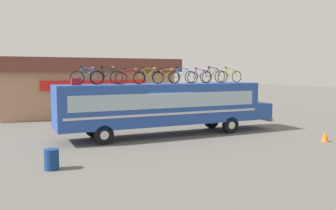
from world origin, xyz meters
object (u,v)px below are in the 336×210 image
(rooftop_bicycle_3, at_px, (130,78))
(traffic_cone, at_px, (325,136))
(rooftop_bicycle_6, at_px, (182,77))
(rooftop_bicycle_8, at_px, (213,76))
(rooftop_bicycle_2, at_px, (107,77))
(rooftop_bicycle_5, at_px, (167,77))
(bus, at_px, (166,104))
(rooftop_bicycle_9, at_px, (230,76))
(rooftop_bicycle_1, at_px, (87,77))
(trash_bin, at_px, (52,159))
(rooftop_bicycle_7, at_px, (200,77))
(rooftop_bicycle_4, at_px, (149,77))
(luggage_bag_1, at_px, (76,82))

(rooftop_bicycle_3, xyz_separation_m, traffic_cone, (8.93, -4.77, -3.02))
(traffic_cone, bearing_deg, rooftop_bicycle_6, 137.31)
(rooftop_bicycle_6, distance_m, rooftop_bicycle_8, 2.15)
(rooftop_bicycle_2, xyz_separation_m, rooftop_bicycle_5, (3.22, -0.52, -0.03))
(bus, relative_size, rooftop_bicycle_9, 7.44)
(rooftop_bicycle_6, height_order, traffic_cone, rooftop_bicycle_6)
(rooftop_bicycle_9, xyz_separation_m, traffic_cone, (2.40, -5.14, -3.05))
(rooftop_bicycle_1, bearing_deg, trash_bin, -116.58)
(bus, height_order, rooftop_bicycle_7, rooftop_bicycle_7)
(rooftop_bicycle_7, distance_m, trash_bin, 10.30)
(rooftop_bicycle_2, relative_size, rooftop_bicycle_7, 1.08)
(rooftop_bicycle_4, bearing_deg, bus, 8.46)
(bus, distance_m, rooftop_bicycle_6, 1.89)
(rooftop_bicycle_4, distance_m, rooftop_bicycle_8, 4.31)
(rooftop_bicycle_2, height_order, rooftop_bicycle_7, rooftop_bicycle_2)
(rooftop_bicycle_3, relative_size, rooftop_bicycle_7, 1.01)
(rooftop_bicycle_2, distance_m, rooftop_bicycle_6, 4.34)
(luggage_bag_1, bearing_deg, rooftop_bicycle_8, 1.98)
(luggage_bag_1, xyz_separation_m, rooftop_bicycle_2, (1.69, 0.38, 0.23))
(rooftop_bicycle_6, xyz_separation_m, rooftop_bicycle_7, (1.04, -0.23, -0.02))
(rooftop_bicycle_5, bearing_deg, luggage_bag_1, 178.37)
(rooftop_bicycle_1, bearing_deg, rooftop_bicycle_2, 11.84)
(rooftop_bicycle_4, bearing_deg, trash_bin, -141.78)
(rooftop_bicycle_4, relative_size, rooftop_bicycle_8, 1.01)
(rooftop_bicycle_1, xyz_separation_m, rooftop_bicycle_2, (1.11, 0.23, 0.01))
(rooftop_bicycle_3, bearing_deg, rooftop_bicycle_2, 148.32)
(rooftop_bicycle_1, xyz_separation_m, rooftop_bicycle_8, (7.59, 0.14, 0.02))
(bus, xyz_separation_m, rooftop_bicycle_3, (-2.22, -0.35, 1.53))
(trash_bin, bearing_deg, rooftop_bicycle_7, 26.80)
(rooftop_bicycle_8, bearing_deg, rooftop_bicycle_2, 179.16)
(rooftop_bicycle_4, distance_m, traffic_cone, 9.73)
(rooftop_bicycle_3, distance_m, rooftop_bicycle_7, 4.33)
(rooftop_bicycle_3, relative_size, traffic_cone, 3.09)
(rooftop_bicycle_7, distance_m, rooftop_bicycle_9, 2.21)
(rooftop_bicycle_5, bearing_deg, rooftop_bicycle_2, 170.88)
(rooftop_bicycle_3, height_order, trash_bin, rooftop_bicycle_3)
(trash_bin, bearing_deg, rooftop_bicycle_1, 63.42)
(bus, relative_size, rooftop_bicycle_6, 7.26)
(rooftop_bicycle_7, xyz_separation_m, rooftop_bicycle_8, (1.10, 0.34, 0.03))
(luggage_bag_1, relative_size, rooftop_bicycle_2, 0.26)
(rooftop_bicycle_2, height_order, traffic_cone, rooftop_bicycle_2)
(rooftop_bicycle_2, bearing_deg, bus, -5.24)
(rooftop_bicycle_2, relative_size, rooftop_bicycle_6, 0.99)
(rooftop_bicycle_1, relative_size, trash_bin, 2.20)
(rooftop_bicycle_2, bearing_deg, trash_bin, -125.11)
(rooftop_bicycle_6, relative_size, rooftop_bicycle_7, 1.10)
(rooftop_bicycle_6, bearing_deg, rooftop_bicycle_3, -172.39)
(bus, xyz_separation_m, traffic_cone, (6.71, -5.12, -1.50))
(bus, distance_m, rooftop_bicycle_8, 3.58)
(rooftop_bicycle_1, distance_m, rooftop_bicycle_8, 7.59)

